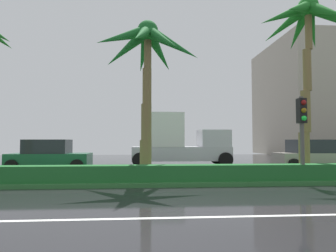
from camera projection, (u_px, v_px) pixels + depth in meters
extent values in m
cube|color=black|center=(137.00, 178.00, 13.17)|extent=(90.00, 42.00, 0.10)
cube|color=white|center=(126.00, 219.00, 6.20)|extent=(81.00, 0.14, 0.01)
cube|color=#2D6B33|center=(136.00, 179.00, 12.18)|extent=(85.50, 4.00, 0.15)
cube|color=#1E6028|center=(135.00, 173.00, 10.80)|extent=(76.50, 0.70, 0.60)
cylinder|color=brown|center=(146.00, 158.00, 12.36)|extent=(0.50, 0.50, 1.54)
cylinder|color=brown|center=(146.00, 122.00, 12.41)|extent=(0.44, 0.44, 1.54)
cylinder|color=brown|center=(147.00, 86.00, 12.47)|extent=(0.38, 0.38, 1.54)
cylinder|color=brown|center=(148.00, 51.00, 12.53)|extent=(0.32, 0.32, 1.54)
sphere|color=#1A6226|center=(148.00, 31.00, 12.57)|extent=(0.90, 0.90, 0.90)
cone|color=#1A6226|center=(173.00, 44.00, 12.49)|extent=(2.48, 0.84, 1.70)
cone|color=#1A6226|center=(159.00, 52.00, 13.49)|extent=(1.71, 2.37, 1.75)
cone|color=#1A6226|center=(144.00, 53.00, 13.56)|extent=(0.96, 2.47, 1.77)
cone|color=#1A6226|center=(127.00, 49.00, 12.98)|extent=(2.38, 1.66, 1.76)
cone|color=#1A6226|center=(123.00, 37.00, 11.92)|extent=(2.46, 1.71, 1.47)
cone|color=#1A6226|center=(142.00, 34.00, 11.45)|extent=(1.06, 2.53, 1.62)
cone|color=#1A6226|center=(161.00, 38.00, 11.66)|extent=(1.69, 2.37, 1.75)
cylinder|color=brown|center=(304.00, 153.00, 13.06)|extent=(0.47, 0.47, 1.88)
cylinder|color=brown|center=(306.00, 111.00, 13.12)|extent=(0.42, 0.42, 1.88)
cylinder|color=brown|center=(307.00, 70.00, 13.18)|extent=(0.36, 0.36, 1.88)
cylinder|color=brown|center=(309.00, 29.00, 13.24)|extent=(0.30, 0.30, 1.88)
sphere|color=#1E6E23|center=(308.00, 7.00, 13.30)|extent=(0.90, 0.90, 0.90)
cone|color=#1E6E23|center=(332.00, 18.00, 13.33)|extent=(2.46, 0.60, 1.51)
cone|color=#1E6E23|center=(312.00, 28.00, 14.10)|extent=(1.90, 2.17, 1.82)
cone|color=#1E6E23|center=(299.00, 30.00, 14.28)|extent=(0.76, 2.38, 1.81)
cone|color=#1E6E23|center=(285.00, 25.00, 14.09)|extent=(1.92, 2.27, 1.57)
cone|color=#1E6E23|center=(285.00, 15.00, 13.14)|extent=(2.49, 0.66, 1.41)
cone|color=#1E6E23|center=(299.00, 8.00, 12.46)|extent=(2.22, 2.06, 1.40)
cone|color=#1E6E23|center=(325.00, 11.00, 12.26)|extent=(0.90, 2.42, 1.77)
cone|color=#1E6E23|center=(333.00, 15.00, 12.61)|extent=(2.06, 2.04, 1.81)
cylinder|color=#4C4C47|center=(302.00, 138.00, 11.16)|extent=(0.16, 0.16, 3.21)
cube|color=black|center=(301.00, 111.00, 11.22)|extent=(0.28, 0.32, 0.96)
sphere|color=maroon|center=(304.00, 102.00, 11.06)|extent=(0.20, 0.20, 0.20)
sphere|color=#7F600F|center=(304.00, 110.00, 11.05)|extent=(0.20, 0.20, 0.20)
sphere|color=#1EEA3F|center=(304.00, 118.00, 11.03)|extent=(0.20, 0.20, 0.20)
cube|color=#195133|center=(50.00, 160.00, 16.01)|extent=(4.30, 1.76, 0.72)
cube|color=#1E2328|center=(48.00, 146.00, 16.04)|extent=(2.30, 1.58, 0.76)
cylinder|color=black|center=(84.00, 163.00, 17.02)|extent=(0.68, 0.22, 0.68)
cylinder|color=black|center=(77.00, 166.00, 15.23)|extent=(0.68, 0.22, 0.68)
cylinder|color=black|center=(26.00, 163.00, 16.77)|extent=(0.68, 0.22, 0.68)
cylinder|color=black|center=(11.00, 166.00, 14.98)|extent=(0.68, 0.22, 0.68)
cube|color=silver|center=(181.00, 153.00, 19.31)|extent=(6.40, 2.30, 0.90)
cube|color=silver|center=(213.00, 138.00, 19.53)|extent=(1.90, 2.21, 1.10)
cube|color=silver|center=(165.00, 130.00, 19.31)|extent=(2.30, 2.35, 2.20)
cylinder|color=black|center=(217.00, 157.00, 20.66)|extent=(0.92, 0.30, 0.92)
cylinder|color=black|center=(226.00, 160.00, 18.33)|extent=(0.92, 0.30, 0.92)
cylinder|color=black|center=(140.00, 158.00, 20.26)|extent=(0.92, 0.30, 0.92)
cylinder|color=black|center=(140.00, 160.00, 17.93)|extent=(0.92, 0.30, 0.92)
cube|color=gray|center=(313.00, 159.00, 16.84)|extent=(4.30, 1.76, 0.72)
cube|color=#1E2328|center=(311.00, 146.00, 16.86)|extent=(2.30, 1.58, 0.76)
cylinder|color=black|center=(331.00, 162.00, 17.84)|extent=(0.68, 0.22, 0.68)
cylinder|color=black|center=(279.00, 162.00, 17.60)|extent=(0.68, 0.22, 0.68)
cylinder|color=black|center=(294.00, 165.00, 15.81)|extent=(0.68, 0.22, 0.68)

